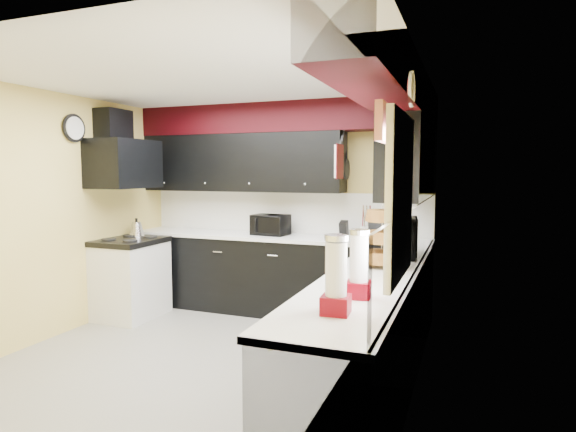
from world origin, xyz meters
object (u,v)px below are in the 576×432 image
object	(u,v)px
microwave	(394,237)
kettle	(137,229)
toaster_oven	(270,225)
knife_block	(344,230)
utensil_crock	(366,233)

from	to	relation	value
microwave	kettle	world-z (taller)	microwave
toaster_oven	knife_block	world-z (taller)	toaster_oven
kettle	utensil_crock	bearing A→B (deg)	10.22
utensil_crock	knife_block	distance (m)	0.29
utensil_crock	kettle	xyz separation A→B (m)	(-2.71, -0.49, -0.01)
toaster_oven	kettle	size ratio (longest dim) A/B	2.26
toaster_oven	kettle	distance (m)	1.63
toaster_oven	knife_block	size ratio (longest dim) A/B	2.22
microwave	knife_block	world-z (taller)	microwave
utensil_crock	knife_block	bearing A→B (deg)	163.39
knife_block	toaster_oven	bearing A→B (deg)	-176.56
toaster_oven	utensil_crock	bearing A→B (deg)	5.03
kettle	toaster_oven	bearing A→B (deg)	17.84
utensil_crock	knife_block	world-z (taller)	knife_block
toaster_oven	kettle	world-z (taller)	toaster_oven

